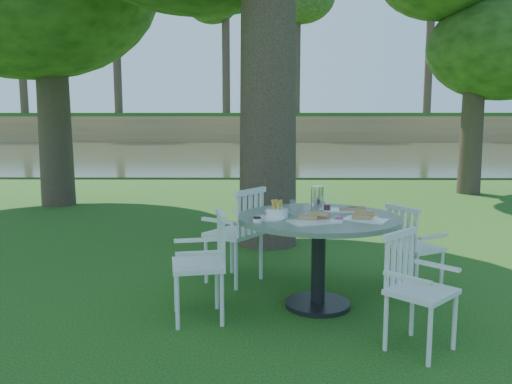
% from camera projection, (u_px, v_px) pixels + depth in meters
% --- Properties ---
extents(ground, '(140.00, 140.00, 0.00)m').
position_uv_depth(ground, '(256.00, 275.00, 5.20)').
color(ground, '#133D0C').
rests_on(ground, ground).
extents(table, '(1.37, 1.37, 0.80)m').
position_uv_depth(table, '(319.00, 234.00, 4.23)').
color(table, black).
rests_on(table, ground).
extents(chair_ne, '(0.54, 0.55, 0.82)m').
position_uv_depth(chair_ne, '(409.00, 242.00, 4.60)').
color(chair_ne, white).
rests_on(chair_ne, ground).
extents(chair_nw, '(0.64, 0.64, 0.94)m').
position_uv_depth(chair_nw, '(241.00, 228.00, 4.89)').
color(chair_nw, white).
rests_on(chair_nw, ground).
extents(chair_sw, '(0.49, 0.51, 0.86)m').
position_uv_depth(chair_sw, '(208.00, 257.00, 3.99)').
color(chair_sw, white).
rests_on(chair_sw, ground).
extents(chair_se, '(0.56, 0.56, 0.82)m').
position_uv_depth(chair_se, '(411.00, 281.00, 3.48)').
color(chair_se, white).
rests_on(chair_se, ground).
extents(tableware, '(1.10, 0.84, 0.22)m').
position_uv_depth(tableware, '(311.00, 209.00, 4.25)').
color(tableware, white).
rests_on(tableware, table).
extents(river, '(100.00, 28.00, 0.12)m').
position_uv_depth(river, '(261.00, 152.00, 27.98)').
color(river, '#2E351F').
rests_on(river, ground).
extents(far_bank, '(100.00, 18.00, 15.20)m').
position_uv_depth(far_bank, '(265.00, 61.00, 44.95)').
color(far_bank, '#9A7748').
rests_on(far_bank, ground).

